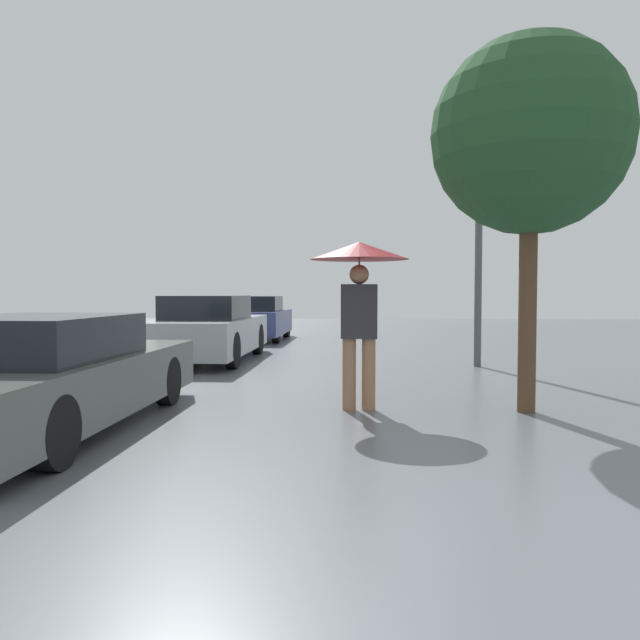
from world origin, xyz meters
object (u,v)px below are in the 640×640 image
(parked_car_nearest, at_px, (45,376))
(parked_car_farthest, at_px, (253,319))
(street_lamp, at_px, (479,182))
(parked_car_middle, at_px, (209,330))
(pedestrian, at_px, (359,275))
(tree, at_px, (530,137))

(parked_car_nearest, distance_m, parked_car_farthest, 11.92)
(street_lamp, bearing_deg, parked_car_middle, 172.78)
(parked_car_farthest, bearing_deg, parked_car_middle, -89.25)
(parked_car_middle, bearing_deg, parked_car_farthest, 90.75)
(pedestrian, relative_size, parked_car_farthest, 0.51)
(tree, height_order, street_lamp, street_lamp)
(parked_car_nearest, bearing_deg, pedestrian, 22.34)
(pedestrian, distance_m, street_lamp, 5.28)
(street_lamp, bearing_deg, pedestrian, -116.19)
(parked_car_middle, relative_size, parked_car_farthest, 1.16)
(parked_car_nearest, height_order, tree, tree)
(parked_car_nearest, xyz_separation_m, parked_car_middle, (0.09, 6.39, 0.08))
(tree, bearing_deg, street_lamp, 86.50)
(parked_car_nearest, bearing_deg, parked_car_farthest, 89.93)
(parked_car_middle, relative_size, street_lamp, 0.85)
(parked_car_middle, bearing_deg, pedestrian, -59.37)
(parked_car_nearest, distance_m, street_lamp, 8.31)
(pedestrian, distance_m, parked_car_nearest, 3.52)
(pedestrian, relative_size, street_lamp, 0.38)
(pedestrian, relative_size, parked_car_middle, 0.44)
(street_lamp, bearing_deg, tree, -93.50)
(street_lamp, bearing_deg, parked_car_farthest, 130.48)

